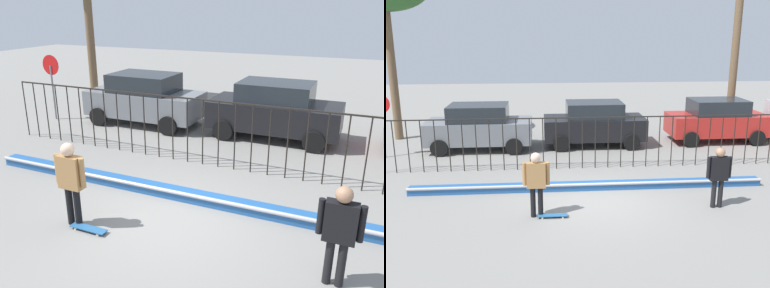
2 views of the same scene
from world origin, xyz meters
The scene contains 9 objects.
ground_plane centered at (0.00, 0.00, 0.00)m, with size 60.00×60.00×0.00m, color gray.
bowl_coping_ledge centered at (0.00, 0.98, 0.12)m, with size 11.00×0.40×0.27m.
perimeter_fence centered at (0.00, 3.15, 1.15)m, with size 14.04×0.04×1.88m.
skateboarder centered at (-1.59, -0.94, 1.06)m, with size 0.72×0.27×1.77m.
skateboard centered at (-1.18, -1.04, 0.06)m, with size 0.80×0.20×0.07m.
camera_operator centered at (3.42, -0.72, 1.04)m, with size 0.70×0.26×1.74m.
parked_car_gray centered at (-4.03, 6.05, 0.97)m, with size 4.30×2.12×1.90m.
parked_car_black centered at (0.80, 6.34, 0.97)m, with size 4.30×2.12×1.90m.
parked_car_red centered at (6.35, 6.61, 0.97)m, with size 4.30×2.12×1.90m.
Camera 2 is at (-1.37, -11.56, 4.77)m, focal length 40.01 mm.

